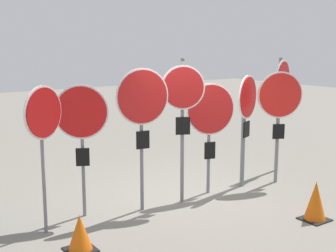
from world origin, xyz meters
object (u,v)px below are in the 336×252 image
at_px(stop_sign_4, 210,115).
at_px(traffic_cone_1, 316,201).
at_px(stop_sign_1, 81,121).
at_px(stop_sign_6, 280,103).
at_px(traffic_cone_0, 80,233).
at_px(stop_sign_5, 246,110).
at_px(stop_sign_0, 43,121).
at_px(stop_sign_7, 282,91).
at_px(stop_sign_2, 142,106).
at_px(stop_sign_3, 183,102).

height_order(stop_sign_4, traffic_cone_1, stop_sign_4).
relative_size(stop_sign_1, stop_sign_6, 0.96).
xyz_separation_m(stop_sign_1, traffic_cone_1, (2.96, -2.26, -1.28)).
distance_m(stop_sign_1, traffic_cone_0, 1.84).
xyz_separation_m(stop_sign_5, traffic_cone_1, (-0.33, -1.93, -1.22)).
xyz_separation_m(stop_sign_1, traffic_cone_0, (-0.59, -1.11, -1.34)).
bearing_deg(traffic_cone_1, stop_sign_0, 151.60).
height_order(stop_sign_4, stop_sign_7, stop_sign_7).
bearing_deg(stop_sign_2, stop_sign_5, 7.83).
bearing_deg(traffic_cone_1, stop_sign_2, 136.07).
distance_m(stop_sign_6, traffic_cone_0, 4.82).
bearing_deg(stop_sign_6, stop_sign_2, -157.34).
relative_size(stop_sign_2, stop_sign_3, 0.95).
bearing_deg(stop_sign_7, traffic_cone_0, 170.14).
xyz_separation_m(traffic_cone_0, traffic_cone_1, (3.55, -1.15, 0.06)).
relative_size(stop_sign_4, stop_sign_6, 0.93).
bearing_deg(stop_sign_0, stop_sign_7, -25.28).
bearing_deg(traffic_cone_0, stop_sign_3, 17.37).
bearing_deg(traffic_cone_0, stop_sign_4, 15.59).
distance_m(stop_sign_3, stop_sign_4, 0.81).
bearing_deg(traffic_cone_0, stop_sign_0, 98.78).
height_order(stop_sign_2, stop_sign_7, stop_sign_7).
distance_m(stop_sign_0, traffic_cone_0, 1.67).
height_order(stop_sign_0, traffic_cone_1, stop_sign_0).
height_order(stop_sign_6, traffic_cone_0, stop_sign_6).
bearing_deg(stop_sign_6, stop_sign_0, -156.41).
xyz_separation_m(stop_sign_4, stop_sign_6, (1.56, -0.27, 0.13)).
xyz_separation_m(stop_sign_0, stop_sign_3, (2.43, -0.12, 0.12)).
xyz_separation_m(stop_sign_0, stop_sign_6, (4.72, -0.26, -0.07)).
bearing_deg(stop_sign_4, traffic_cone_1, -60.31).
xyz_separation_m(stop_sign_6, traffic_cone_0, (-4.59, -0.58, -1.37)).
relative_size(traffic_cone_0, traffic_cone_1, 0.80).
relative_size(stop_sign_0, traffic_cone_1, 3.47).
bearing_deg(stop_sign_4, stop_sign_5, 10.76).
relative_size(stop_sign_1, stop_sign_4, 1.04).
bearing_deg(stop_sign_5, traffic_cone_0, 167.90).
xyz_separation_m(stop_sign_5, stop_sign_6, (0.70, -0.21, 0.09)).
height_order(stop_sign_2, traffic_cone_1, stop_sign_2).
relative_size(stop_sign_1, stop_sign_5, 0.99).
bearing_deg(stop_sign_5, stop_sign_6, -39.71).
bearing_deg(traffic_cone_1, stop_sign_3, 123.75).
bearing_deg(stop_sign_2, stop_sign_7, 13.74).
distance_m(traffic_cone_0, traffic_cone_1, 3.73).
bearing_deg(stop_sign_5, stop_sign_0, 155.73).
bearing_deg(traffic_cone_0, stop_sign_5, 11.38).
bearing_deg(stop_sign_7, stop_sign_0, 161.21).
distance_m(stop_sign_4, traffic_cone_1, 2.38).
height_order(stop_sign_2, stop_sign_3, stop_sign_3).
bearing_deg(stop_sign_3, stop_sign_7, 34.69).
bearing_deg(stop_sign_2, stop_sign_3, 2.56).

